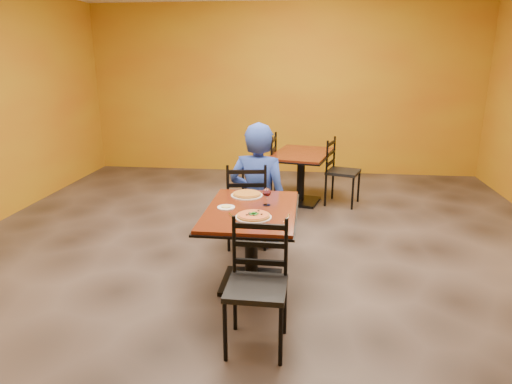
# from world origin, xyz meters

# --- Properties ---
(floor) EXTENTS (7.00, 8.00, 0.01)m
(floor) POSITION_xyz_m (0.00, 0.00, 0.00)
(floor) COLOR black
(floor) RESTS_ON ground
(wall_back) EXTENTS (7.00, 0.01, 3.00)m
(wall_back) POSITION_xyz_m (0.00, 4.00, 1.50)
(wall_back) COLOR #B38E13
(wall_back) RESTS_ON ground
(table_main) EXTENTS (0.83, 1.23, 0.75)m
(table_main) POSITION_xyz_m (0.00, -0.50, 0.56)
(table_main) COLOR #5C1B0E
(table_main) RESTS_ON floor
(table_second) EXTENTS (1.01, 1.29, 0.75)m
(table_second) POSITION_xyz_m (0.40, 2.09, 0.55)
(table_second) COLOR #5C1B0E
(table_second) RESTS_ON floor
(chair_main_near) EXTENTS (0.43, 0.43, 0.95)m
(chair_main_near) POSITION_xyz_m (0.16, -1.45, 0.47)
(chair_main_near) COLOR black
(chair_main_near) RESTS_ON floor
(chair_main_far) EXTENTS (0.50, 0.50, 0.98)m
(chair_main_far) POSITION_xyz_m (-0.18, 0.45, 0.49)
(chair_main_far) COLOR black
(chair_main_far) RESTS_ON floor
(chair_second_left) EXTENTS (0.48, 0.48, 1.01)m
(chair_second_left) POSITION_xyz_m (-0.21, 2.09, 0.50)
(chair_second_left) COLOR black
(chair_second_left) RESTS_ON floor
(chair_second_right) EXTENTS (0.54, 0.54, 0.95)m
(chair_second_right) POSITION_xyz_m (1.00, 2.09, 0.48)
(chair_second_right) COLOR black
(chair_second_right) RESTS_ON floor
(diner) EXTENTS (0.74, 0.55, 1.40)m
(diner) POSITION_xyz_m (-0.05, 0.50, 0.70)
(diner) COLOR navy
(diner) RESTS_ON floor
(plate_main) EXTENTS (0.31, 0.31, 0.01)m
(plate_main) POSITION_xyz_m (0.05, -0.73, 0.76)
(plate_main) COLOR white
(plate_main) RESTS_ON table_main
(pizza_main) EXTENTS (0.28, 0.28, 0.02)m
(pizza_main) POSITION_xyz_m (0.05, -0.73, 0.77)
(pizza_main) COLOR #96250A
(pizza_main) RESTS_ON plate_main
(plate_far) EXTENTS (0.31, 0.31, 0.01)m
(plate_far) POSITION_xyz_m (-0.09, -0.11, 0.76)
(plate_far) COLOR white
(plate_far) RESTS_ON table_main
(pizza_far) EXTENTS (0.28, 0.28, 0.02)m
(pizza_far) POSITION_xyz_m (-0.09, -0.11, 0.77)
(pizza_far) COLOR gold
(pizza_far) RESTS_ON plate_far
(side_plate) EXTENTS (0.16, 0.16, 0.01)m
(side_plate) POSITION_xyz_m (-0.23, -0.50, 0.76)
(side_plate) COLOR white
(side_plate) RESTS_ON table_main
(dip) EXTENTS (0.09, 0.09, 0.01)m
(dip) POSITION_xyz_m (-0.23, -0.50, 0.76)
(dip) COLOR tan
(dip) RESTS_ON side_plate
(wine_glass) EXTENTS (0.08, 0.08, 0.18)m
(wine_glass) POSITION_xyz_m (0.13, -0.38, 0.84)
(wine_glass) COLOR white
(wine_glass) RESTS_ON table_main
(fork) EXTENTS (0.09, 0.18, 0.00)m
(fork) POSITION_xyz_m (-0.14, -0.73, 0.75)
(fork) COLOR silver
(fork) RESTS_ON table_main
(knife) EXTENTS (0.04, 0.21, 0.00)m
(knife) POSITION_xyz_m (0.33, -0.71, 0.75)
(knife) COLOR silver
(knife) RESTS_ON table_main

